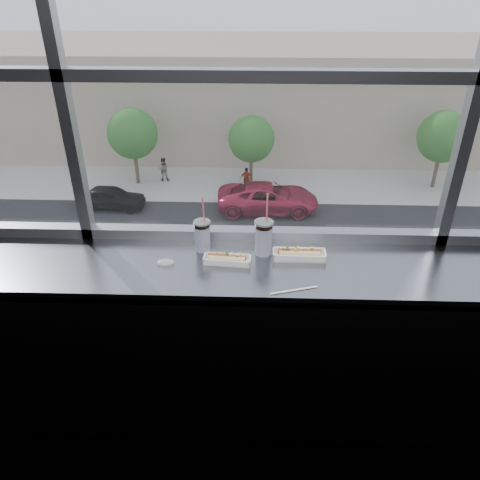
{
  "coord_description": "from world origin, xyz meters",
  "views": [
    {
      "loc": [
        -0.05,
        -0.81,
        2.46
      ],
      "look_at": [
        -0.12,
        1.23,
        1.25
      ],
      "focal_mm": 35.0,
      "sensor_mm": 36.0,
      "label": 1
    }
  ],
  "objects_px": {
    "soda_cup_left": "(202,234)",
    "wrapper": "(165,262)",
    "hotdog_tray_left": "(227,259)",
    "car_near_b": "(121,266)",
    "car_far_a": "(111,194)",
    "car_far_b": "(268,193)",
    "tree_center": "(251,139)",
    "pedestrian_a": "(163,167)",
    "hotdog_tray_right": "(299,254)",
    "tree_right": "(443,137)",
    "loose_straw": "(294,290)",
    "car_near_d": "(400,270)",
    "soda_cup_right": "(264,236)",
    "tree_left": "(133,134)",
    "pedestrian_b": "(247,176)"
  },
  "relations": [
    {
      "from": "car_far_b",
      "to": "soda_cup_right",
      "type": "bearing_deg",
      "value": 176.33
    },
    {
      "from": "car_far_a",
      "to": "tree_right",
      "type": "distance_m",
      "value": 21.89
    },
    {
      "from": "soda_cup_left",
      "to": "car_far_b",
      "type": "distance_m",
      "value": 26.54
    },
    {
      "from": "car_far_a",
      "to": "tree_left",
      "type": "distance_m",
      "value": 4.82
    },
    {
      "from": "car_near_b",
      "to": "tree_center",
      "type": "relative_size",
      "value": 1.17
    },
    {
      "from": "pedestrian_b",
      "to": "loose_straw",
      "type": "bearing_deg",
      "value": 91.57
    },
    {
      "from": "hotdog_tray_right",
      "to": "tree_right",
      "type": "distance_m",
      "value": 31.85
    },
    {
      "from": "soda_cup_left",
      "to": "pedestrian_b",
      "type": "xyz_separation_m",
      "value": [
        -0.28,
        27.33,
        -11.22
      ]
    },
    {
      "from": "loose_straw",
      "to": "car_near_d",
      "type": "relative_size",
      "value": 0.04
    },
    {
      "from": "tree_right",
      "to": "tree_center",
      "type": "bearing_deg",
      "value": 180.0
    },
    {
      "from": "wrapper",
      "to": "pedestrian_b",
      "type": "height_order",
      "value": "wrapper"
    },
    {
      "from": "soda_cup_left",
      "to": "wrapper",
      "type": "bearing_deg",
      "value": -140.75
    },
    {
      "from": "soda_cup_left",
      "to": "wrapper",
      "type": "relative_size",
      "value": 3.54
    },
    {
      "from": "pedestrian_b",
      "to": "hotdog_tray_left",
      "type": "bearing_deg",
      "value": 90.88
    },
    {
      "from": "car_far_b",
      "to": "pedestrian_a",
      "type": "xyz_separation_m",
      "value": [
        -7.33,
        4.5,
        -0.16
      ]
    },
    {
      "from": "soda_cup_right",
      "to": "car_near_d",
      "type": "relative_size",
      "value": 0.06
    },
    {
      "from": "tree_right",
      "to": "wrapper",
      "type": "bearing_deg",
      "value": -114.39
    },
    {
      "from": "car_near_b",
      "to": "car_far_a",
      "type": "distance_m",
      "value": 8.45
    },
    {
      "from": "car_near_d",
      "to": "pedestrian_a",
      "type": "relative_size",
      "value": 3.04
    },
    {
      "from": "tree_center",
      "to": "car_near_d",
      "type": "bearing_deg",
      "value": -59.2
    },
    {
      "from": "car_near_b",
      "to": "car_far_b",
      "type": "relative_size",
      "value": 0.83
    },
    {
      "from": "car_far_a",
      "to": "pedestrian_a",
      "type": "bearing_deg",
      "value": -26.5
    },
    {
      "from": "car_near_b",
      "to": "pedestrian_a",
      "type": "bearing_deg",
      "value": 8.77
    },
    {
      "from": "hotdog_tray_left",
      "to": "tree_right",
      "type": "relative_size",
      "value": 0.05
    },
    {
      "from": "soda_cup_left",
      "to": "car_far_a",
      "type": "bearing_deg",
      "value": 109.88
    },
    {
      "from": "loose_straw",
      "to": "car_far_a",
      "type": "xyz_separation_m",
      "value": [
        -9.2,
        24.5,
        -11.08
      ]
    },
    {
      "from": "soda_cup_right",
      "to": "car_far_b",
      "type": "distance_m",
      "value": 26.55
    },
    {
      "from": "pedestrian_a",
      "to": "pedestrian_b",
      "type": "relative_size",
      "value": 1.08
    },
    {
      "from": "soda_cup_left",
      "to": "tree_left",
      "type": "height_order",
      "value": "soda_cup_left"
    },
    {
      "from": "wrapper",
      "to": "soda_cup_right",
      "type": "bearing_deg",
      "value": 13.64
    },
    {
      "from": "car_far_a",
      "to": "hotdog_tray_left",
      "type": "bearing_deg",
      "value": -157.28
    },
    {
      "from": "hotdog_tray_left",
      "to": "car_near_b",
      "type": "distance_m",
      "value": 20.63
    },
    {
      "from": "pedestrian_b",
      "to": "car_near_b",
      "type": "bearing_deg",
      "value": 62.88
    },
    {
      "from": "car_far_a",
      "to": "car_near_d",
      "type": "bearing_deg",
      "value": -114.1
    },
    {
      "from": "tree_center",
      "to": "pedestrian_a",
      "type": "bearing_deg",
      "value": 175.37
    },
    {
      "from": "car_near_d",
      "to": "tree_right",
      "type": "relative_size",
      "value": 1.15
    },
    {
      "from": "hotdog_tray_left",
      "to": "tree_left",
      "type": "height_order",
      "value": "hotdog_tray_left"
    },
    {
      "from": "car_far_b",
      "to": "tree_center",
      "type": "height_order",
      "value": "tree_center"
    },
    {
      "from": "car_near_d",
      "to": "tree_left",
      "type": "bearing_deg",
      "value": 54.69
    },
    {
      "from": "car_far_b",
      "to": "pedestrian_b",
      "type": "bearing_deg",
      "value": 21.8
    },
    {
      "from": "car_near_d",
      "to": "pedestrian_a",
      "type": "bearing_deg",
      "value": 50.03
    },
    {
      "from": "soda_cup_right",
      "to": "soda_cup_left",
      "type": "bearing_deg",
      "value": 175.79
    },
    {
      "from": "car_near_d",
      "to": "tree_right",
      "type": "xyz_separation_m",
      "value": [
        5.49,
        12.0,
        2.53
      ]
    },
    {
      "from": "loose_straw",
      "to": "car_near_d",
      "type": "distance_m",
      "value": 20.93
    },
    {
      "from": "hotdog_tray_right",
      "to": "car_near_b",
      "type": "distance_m",
      "value": 20.71
    },
    {
      "from": "loose_straw",
      "to": "pedestrian_a",
      "type": "height_order",
      "value": "loose_straw"
    },
    {
      "from": "soda_cup_left",
      "to": "tree_left",
      "type": "bearing_deg",
      "value": 105.83
    },
    {
      "from": "tree_right",
      "to": "car_near_d",
      "type": "bearing_deg",
      "value": -114.57
    },
    {
      "from": "wrapper",
      "to": "car_near_b",
      "type": "relative_size",
      "value": 0.02
    },
    {
      "from": "wrapper",
      "to": "tree_left",
      "type": "relative_size",
      "value": 0.02
    }
  ]
}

